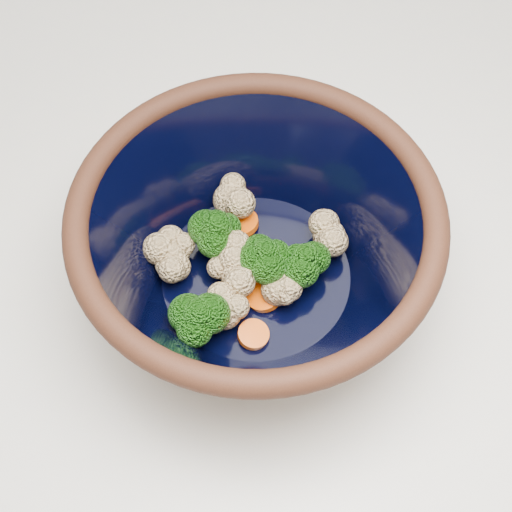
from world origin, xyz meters
TOP-DOWN VIEW (x-y plane):
  - ground at (0.00, 0.00)m, footprint 3.00×3.00m
  - counter at (0.00, 0.00)m, footprint 1.20×1.20m
  - mixing_bowl at (-0.11, -0.07)m, footprint 0.34×0.34m
  - vegetable_pile at (-0.13, -0.06)m, footprint 0.17×0.16m

SIDE VIEW (x-z plane):
  - ground at x=0.00m, z-range 0.00..0.00m
  - counter at x=0.00m, z-range 0.00..0.90m
  - vegetable_pile at x=-0.13m, z-range 0.92..0.98m
  - mixing_bowl at x=-0.11m, z-range 0.91..1.04m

